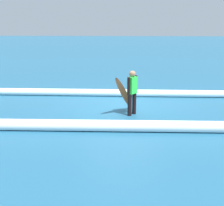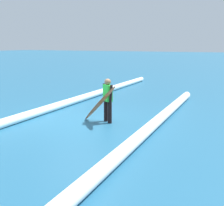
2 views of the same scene
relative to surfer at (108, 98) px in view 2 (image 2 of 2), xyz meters
The scene contains 5 objects.
ground_plane 1.26m from the surfer, 64.43° to the right, with size 187.88×187.88×0.00m, color #225B7D.
surfer is the anchor object (origin of this frame).
surfboard 0.37m from the surfer, 32.14° to the right, with size 0.72×1.54×1.40m.
wave_crest_foreground 3.49m from the surfer, 124.09° to the right, with size 0.31×0.31×18.06m, color white.
wave_crest_midground 2.66m from the surfer, 44.29° to the left, with size 0.33×0.33×15.11m, color white.
Camera 2 is at (7.91, 5.37, 2.66)m, focal length 45.19 mm.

